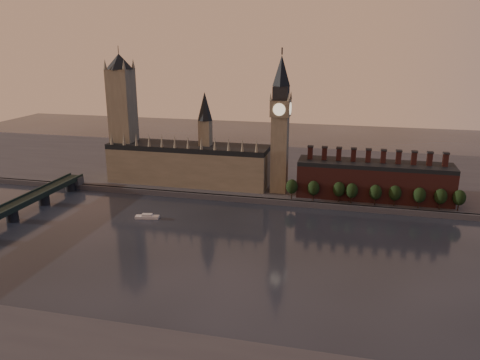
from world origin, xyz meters
name	(u,v)px	position (x,y,z in m)	size (l,w,h in m)	color
ground	(230,255)	(0.00, 0.00, 0.00)	(900.00, 900.00, 0.00)	black
north_bank	(279,170)	(0.00, 178.04, 2.00)	(900.00, 182.00, 4.00)	#46464C
palace_of_westminster	(189,162)	(-64.41, 114.91, 21.63)	(130.00, 30.30, 74.00)	gray
victoria_tower	(123,113)	(-120.00, 115.00, 59.09)	(24.00, 24.00, 108.00)	gray
big_ben	(280,123)	(10.00, 110.00, 56.83)	(15.00, 15.00, 107.00)	gray
chimney_block	(374,180)	(80.00, 110.00, 17.82)	(110.00, 25.00, 37.00)	#592622
embankment_tree_0	(292,187)	(22.09, 93.58, 13.47)	(8.60, 8.60, 14.88)	black
embankment_tree_1	(314,188)	(37.82, 93.59, 13.47)	(8.60, 8.60, 14.88)	black
embankment_tree_2	(339,189)	(55.83, 95.10, 13.47)	(8.60, 8.60, 14.88)	black
embankment_tree_3	(352,191)	(64.74, 93.76, 13.47)	(8.60, 8.60, 14.88)	black
embankment_tree_4	(376,192)	(81.04, 94.04, 13.47)	(8.60, 8.60, 14.88)	black
embankment_tree_5	(395,193)	(94.20, 95.34, 13.47)	(8.60, 8.60, 14.88)	black
embankment_tree_6	(419,195)	(110.22, 94.30, 13.47)	(8.60, 8.60, 14.88)	black
embankment_tree_7	(441,196)	(124.01, 94.86, 13.47)	(8.60, 8.60, 14.88)	black
embankment_tree_8	(459,198)	(135.82, 94.85, 13.47)	(8.60, 8.60, 14.88)	black
river_boat	(147,217)	(-69.05, 41.77, 1.22)	(16.54, 7.47, 3.19)	silver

